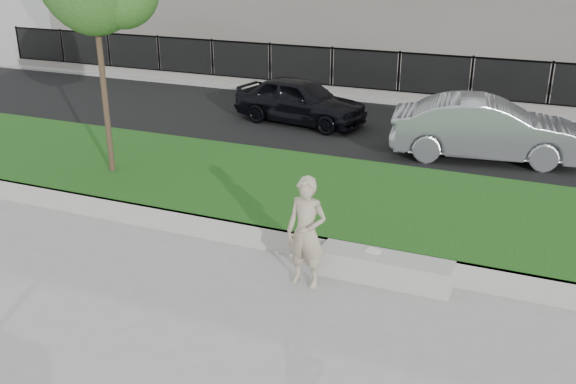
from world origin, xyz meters
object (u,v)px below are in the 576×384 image
at_px(car_dark, 300,100).
at_px(car_silver, 486,129).
at_px(book, 373,251).
at_px(man, 306,232).
at_px(stone_bench, 385,268).

bearing_deg(car_dark, car_silver, -93.51).
xyz_separation_m(book, car_silver, (0.85, 6.39, 0.33)).
distance_m(man, book, 1.13).
relative_size(man, car_silver, 0.39).
relative_size(man, car_dark, 0.45).
bearing_deg(man, car_silver, 80.87).
height_order(car_dark, car_silver, car_silver).
bearing_deg(man, stone_bench, 31.83).
bearing_deg(car_silver, car_dark, 67.57).
bearing_deg(book, car_silver, 95.19).
xyz_separation_m(stone_bench, car_silver, (0.63, 6.46, 0.54)).
bearing_deg(book, stone_bench, -6.40).
relative_size(car_dark, car_silver, 0.87).
xyz_separation_m(book, car_dark, (-4.25, 7.58, 0.25)).
distance_m(man, car_silver, 7.21).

